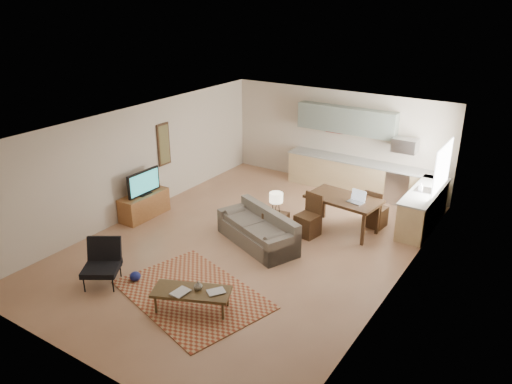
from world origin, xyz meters
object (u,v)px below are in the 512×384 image
Objects in this scene: armchair at (101,264)px; tv_credenza at (144,205)px; console_table at (276,226)px; dining_table at (343,214)px; coffee_table at (192,300)px; sofa at (257,228)px.

armchair is 0.66× the size of tv_credenza.
armchair is at bearing -124.64° from console_table.
console_table is 1.62m from dining_table.
coffee_table is 3.16m from console_table.
armchair is 1.38× the size of console_table.
tv_credenza reaches higher than coffee_table.
dining_table is (2.88, 4.62, -0.01)m from armchair.
console_table is at bearing 89.12° from sofa.
coffee_table is 1.58× the size of armchair.
coffee_table is 1.04× the size of tv_credenza.
coffee_table is (0.39, -2.70, -0.17)m from sofa.
tv_credenza is at bearing -174.25° from console_table.
armchair is (-1.58, -2.98, 0.06)m from sofa.
tv_credenza is 2.09× the size of console_table.
dining_table reaches higher than sofa.
dining_table is at bearing 25.24° from armchair.
sofa is at bearing 74.41° from coffee_table.
coffee_table is 2.18× the size of console_table.
coffee_table is 2.00m from armchair.
armchair is at bearing -94.73° from sofa.
coffee_table is 0.83× the size of dining_table.
tv_credenza is 3.41m from console_table.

